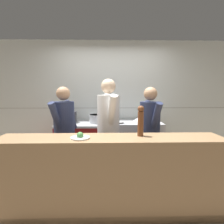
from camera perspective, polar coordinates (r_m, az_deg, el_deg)
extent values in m
plane|color=#7F705B|center=(2.79, 0.84, -26.24)|extent=(14.00, 14.00, 0.00)
cube|color=silver|center=(3.90, -0.01, 3.59)|extent=(8.00, 0.06, 2.60)
cube|color=gray|center=(3.88, 0.00, 1.35)|extent=(8.00, 0.00, 0.01)
cube|color=maroon|center=(3.69, -8.85, -10.57)|extent=(1.07, 0.70, 0.84)
cube|color=#B7BABF|center=(3.58, -8.98, -3.82)|extent=(1.09, 0.71, 0.04)
cube|color=#B7BABF|center=(3.36, -9.62, -11.24)|extent=(0.96, 0.03, 0.10)
cube|color=#B7BABF|center=(3.70, 8.15, -10.05)|extent=(0.95, 0.65, 0.90)
cube|color=black|center=(3.56, 8.88, -17.66)|extent=(0.93, 0.04, 0.10)
cube|color=#93704C|center=(2.29, -0.47, -20.04)|extent=(2.73, 0.45, 0.97)
cube|color=black|center=(2.36, -0.36, -31.80)|extent=(2.68, 0.04, 0.10)
cylinder|color=#2D2D33|center=(3.66, -13.52, -1.60)|extent=(0.27, 0.27, 0.22)
cylinder|color=#2D2D33|center=(3.65, -13.57, 0.05)|extent=(0.28, 0.28, 0.01)
cylinder|color=#B7BABF|center=(3.50, -5.09, -2.24)|extent=(0.28, 0.28, 0.17)
cylinder|color=#B7BABF|center=(3.49, -5.11, -0.93)|extent=(0.30, 0.30, 0.01)
cone|color=#B7BABF|center=(3.56, 8.53, -2.50)|extent=(0.27, 0.27, 0.09)
cube|color=#B7BABF|center=(3.44, 5.61, -3.53)|extent=(0.24, 0.14, 0.01)
cube|color=black|center=(3.35, 2.98, -3.68)|extent=(0.11, 0.07, 0.02)
cylinder|color=white|center=(2.10, -10.35, -8.27)|extent=(0.23, 0.23, 0.02)
sphere|color=#4C8C47|center=(2.09, -10.37, -7.49)|extent=(0.08, 0.08, 0.08)
cylinder|color=brown|center=(2.18, 9.31, -3.83)|extent=(0.07, 0.07, 0.31)
sphere|color=brown|center=(2.15, 9.40, 1.03)|extent=(0.08, 0.08, 0.08)
cube|color=black|center=(3.03, -14.95, -15.70)|extent=(0.32, 0.26, 0.74)
cylinder|color=#262D4C|center=(2.84, -15.38, -2.92)|extent=(0.41, 0.41, 0.62)
sphere|color=tan|center=(2.80, -15.66, 5.86)|extent=(0.21, 0.21, 0.21)
cylinder|color=#262D4C|center=(2.99, -13.39, -0.98)|extent=(0.20, 0.32, 0.52)
cylinder|color=#262D4C|center=(2.68, -17.70, -2.03)|extent=(0.20, 0.32, 0.52)
cube|color=black|center=(2.93, -1.14, -15.70)|extent=(0.33, 0.25, 0.80)
cylinder|color=white|center=(2.73, -1.17, -1.41)|extent=(0.42, 0.42, 0.66)
sphere|color=beige|center=(2.70, -1.20, 8.42)|extent=(0.23, 0.23, 0.23)
cylinder|color=white|center=(2.92, -2.11, 0.67)|extent=(0.18, 0.35, 0.55)
cylinder|color=white|center=(2.52, -0.11, -0.31)|extent=(0.18, 0.35, 0.55)
cube|color=black|center=(3.02, 11.89, -15.73)|extent=(0.30, 0.23, 0.74)
cylinder|color=#262D4C|center=(2.83, 12.23, -2.94)|extent=(0.38, 0.38, 0.61)
sphere|color=tan|center=(2.79, 12.46, 5.86)|extent=(0.21, 0.21, 0.21)
cylinder|color=#262D4C|center=(2.99, 10.72, -0.98)|extent=(0.16, 0.32, 0.51)
cylinder|color=#262D4C|center=(2.65, 14.03, -2.07)|extent=(0.16, 0.32, 0.51)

